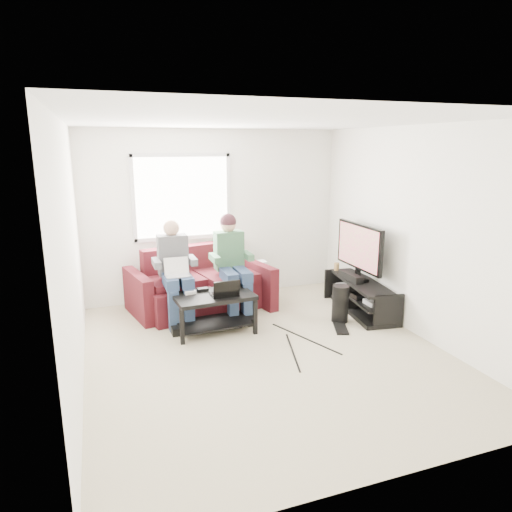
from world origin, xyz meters
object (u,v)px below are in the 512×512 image
object	(u,v)px
coffee_table	(214,304)
tv	(359,248)
sofa	(200,287)
tv_stand	(360,298)
end_table	(259,283)
subwoofer	(340,304)

from	to	relation	value
coffee_table	tv	bearing A→B (deg)	2.12
sofa	tv_stand	distance (m)	2.35
sofa	end_table	distance (m)	0.95
tv	end_table	size ratio (longest dim) A/B	1.75
sofa	subwoofer	distance (m)	2.04
subwoofer	end_table	bearing A→B (deg)	122.15
sofa	subwoofer	world-z (taller)	sofa
tv_stand	tv	size ratio (longest dim) A/B	1.32
coffee_table	tv	xyz separation A→B (m)	(2.17, 0.08, 0.55)
coffee_table	sofa	bearing A→B (deg)	89.35
tv	subwoofer	world-z (taller)	tv
end_table	coffee_table	bearing A→B (deg)	-135.65
tv_stand	tv	world-z (taller)	tv
tv	end_table	world-z (taller)	tv
subwoofer	sofa	bearing A→B (deg)	146.17
tv_stand	end_table	size ratio (longest dim) A/B	2.30
sofa	coffee_table	world-z (taller)	sofa
coffee_table	end_table	distance (m)	1.34
tv_stand	tv	bearing A→B (deg)	91.47
tv_stand	subwoofer	distance (m)	0.53
sofa	tv_stand	bearing A→B (deg)	-22.49
coffee_table	tv	distance (m)	2.24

